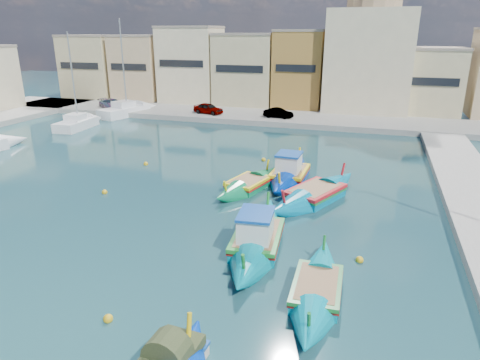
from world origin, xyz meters
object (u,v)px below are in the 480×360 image
at_px(luzzu_blue_cabin, 290,175).
at_px(luzzu_blue_south, 317,291).
at_px(yacht_north, 136,110).
at_px(yacht_midnorth, 85,122).
at_px(luzzu_turquoise_cabin, 257,240).
at_px(church_block, 370,46).
at_px(luzzu_cyan_mid, 315,195).
at_px(luzzu_green, 248,185).

relative_size(luzzu_blue_cabin, luzzu_blue_south, 1.13).
relative_size(yacht_north, yacht_midnorth, 1.15).
xyz_separation_m(luzzu_blue_cabin, yacht_north, (-24.16, 19.83, 0.10)).
height_order(luzzu_turquoise_cabin, luzzu_blue_cabin, luzzu_blue_cabin).
height_order(church_block, yacht_north, church_block).
bearing_deg(yacht_midnorth, luzzu_turquoise_cabin, -39.77).
height_order(luzzu_turquoise_cabin, yacht_north, yacht_north).
xyz_separation_m(luzzu_cyan_mid, luzzu_green, (-4.58, 0.54, -0.04)).
relative_size(luzzu_cyan_mid, yacht_midnorth, 0.89).
bearing_deg(luzzu_blue_cabin, luzzu_blue_south, -74.16).
bearing_deg(luzzu_green, luzzu_blue_south, -60.68).
bearing_deg(luzzu_green, luzzu_cyan_mid, -6.79).
distance_m(luzzu_green, yacht_midnorth, 27.31).
distance_m(church_block, yacht_midnorth, 35.35).
height_order(church_block, luzzu_blue_south, church_block).
height_order(luzzu_blue_cabin, yacht_north, yacht_north).
distance_m(luzzu_cyan_mid, yacht_midnorth, 31.57).
bearing_deg(yacht_north, yacht_midnorth, -100.22).
bearing_deg(luzzu_cyan_mid, luzzu_turquoise_cabin, -103.85).
relative_size(luzzu_turquoise_cabin, luzzu_green, 1.29).
xyz_separation_m(luzzu_turquoise_cabin, yacht_north, (-24.68, 30.28, 0.11)).
xyz_separation_m(church_block, luzzu_turquoise_cabin, (-3.36, -39.46, -8.03)).
bearing_deg(luzzu_green, luzzu_turquoise_cabin, -70.06).
relative_size(church_block, luzzu_blue_south, 2.39).
relative_size(luzzu_blue_south, yacht_north, 0.64).
relative_size(luzzu_green, yacht_north, 0.62).
relative_size(luzzu_turquoise_cabin, luzzu_blue_cabin, 1.11).
bearing_deg(luzzu_green, church_block, 79.01).
bearing_deg(yacht_midnorth, luzzu_blue_cabin, -23.87).
xyz_separation_m(luzzu_cyan_mid, luzzu_blue_south, (1.60, -10.44, -0.06)).
bearing_deg(yacht_north, luzzu_blue_south, -50.09).
relative_size(luzzu_cyan_mid, luzzu_blue_south, 1.21).
height_order(luzzu_cyan_mid, luzzu_green, luzzu_cyan_mid).
height_order(church_block, luzzu_blue_cabin, church_block).
height_order(church_block, luzzu_turquoise_cabin, church_block).
xyz_separation_m(church_block, yacht_north, (-28.04, -9.19, -7.91)).
distance_m(luzzu_cyan_mid, yacht_north, 35.11).
bearing_deg(church_block, luzzu_turquoise_cabin, -94.87).
xyz_separation_m(luzzu_blue_south, yacht_north, (-28.05, 33.53, 0.25)).
bearing_deg(luzzu_blue_cabin, yacht_midnorth, 156.13).
bearing_deg(yacht_north, luzzu_blue_cabin, -39.38).
relative_size(luzzu_blue_cabin, yacht_midnorth, 0.83).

